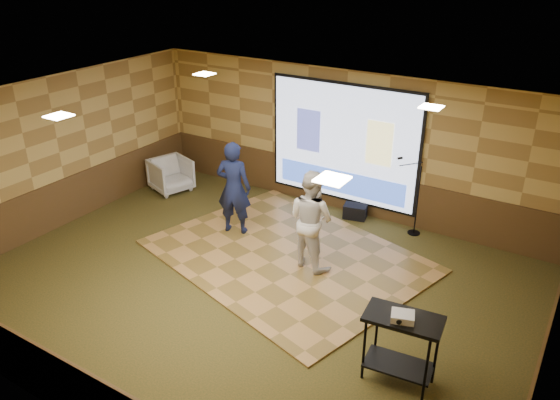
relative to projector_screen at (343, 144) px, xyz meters
The scene contains 19 objects.
ground 3.74m from the projector_screen, 90.00° to the right, with size 9.00×9.00×0.00m, color #2C3116.
room_shell 3.49m from the projector_screen, 90.00° to the right, with size 9.04×7.04×3.02m.
wainscot_back 1.00m from the projector_screen, 90.00° to the left, with size 9.00×0.04×0.95m, color #4D3819.
wainscot_front 6.99m from the projector_screen, 90.00° to the right, with size 9.00×0.04×0.95m, color #4D3819.
wainscot_left 5.73m from the projector_screen, 142.51° to the right, with size 0.04×7.00×0.95m, color #4D3819.
wainscot_right 5.73m from the projector_screen, 37.49° to the right, with size 0.04×7.00×0.95m, color #4D3819.
projector_screen is the anchor object (origin of this frame).
downlight_nw 3.12m from the projector_screen, 143.35° to the right, with size 0.32×0.32×0.02m, color #FFE5BF.
downlight_ne 3.12m from the projector_screen, 36.65° to the right, with size 0.32×0.32×0.02m, color #FFE5BF.
downlight_sw 5.61m from the projector_screen, 114.02° to the right, with size 0.32×0.32×0.02m, color #FFE5BF.
downlight_se 5.61m from the projector_screen, 65.98° to the right, with size 0.32×0.32×0.02m, color #FFE5BF.
dance_floor 2.73m from the projector_screen, 88.60° to the right, with size 4.70×3.58×0.03m, color #A9793E.
player_left 2.48m from the projector_screen, 122.43° to the right, with size 0.68×0.45×1.86m, color #141B40.
player_right 2.49m from the projector_screen, 76.26° to the right, with size 0.87×0.68×1.79m, color silver.
av_table 5.20m from the projector_screen, 55.35° to the right, with size 0.97×0.51×1.02m.
projector 5.21m from the projector_screen, 55.71° to the right, with size 0.28×0.23×0.09m, color white.
mic_stand 1.96m from the projector_screen, ahead, with size 0.61×0.25×1.55m.
banquet_chair 4.09m from the projector_screen, 162.75° to the right, with size 0.82×0.85×0.77m, color gray.
duffel_bag 1.42m from the projector_screen, 24.72° to the right, with size 0.47×0.31×0.29m, color black.
Camera 1 is at (4.53, -6.27, 5.21)m, focal length 35.00 mm.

